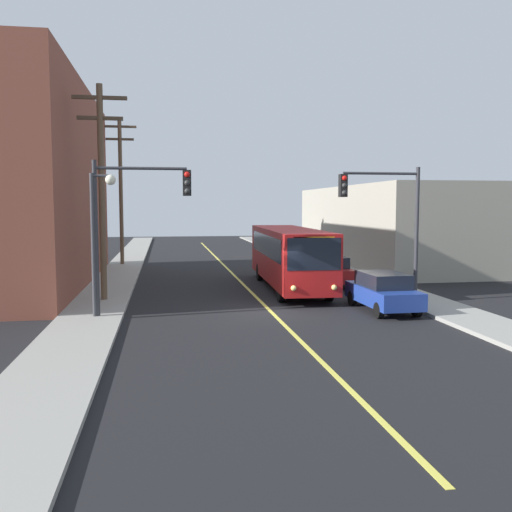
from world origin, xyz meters
name	(u,v)px	position (x,y,z in m)	size (l,w,h in m)	color
ground_plane	(271,312)	(0.00, 0.00, 0.00)	(120.00, 120.00, 0.00)	black
sidewalk_left	(114,282)	(-7.25, 10.00, 0.07)	(2.50, 90.00, 0.15)	gray
sidewalk_right	(356,277)	(7.25, 10.00, 0.07)	(2.50, 90.00, 0.15)	gray
lane_stripe_center	(230,271)	(0.00, 15.00, 0.01)	(0.16, 60.00, 0.01)	#D8CC4C
building_right_warehouse	(412,225)	(14.50, 18.06, 2.93)	(12.00, 21.82, 5.87)	gray
city_bus	(289,255)	(2.20, 6.41, 1.82)	(3.02, 12.23, 3.20)	maroon
parked_car_blue	(383,291)	(4.69, -0.57, 0.84)	(1.90, 4.44, 1.62)	navy
parked_car_red	(329,270)	(4.70, 7.27, 0.84)	(1.89, 4.43, 1.62)	maroon
utility_pole_near	(102,182)	(-7.11, 3.44, 5.47)	(2.40, 0.28, 9.65)	brown
utility_pole_mid	(121,185)	(-7.46, 19.49, 5.96)	(2.40, 0.28, 10.59)	brown
traffic_signal_left_corner	(136,209)	(-5.41, -0.53, 4.30)	(3.75, 0.48, 6.00)	#2D2D33
traffic_signal_right_corner	(385,208)	(5.41, 1.16, 4.30)	(3.75, 0.48, 6.00)	#2D2D33
street_lamp_left	(99,223)	(-6.83, -0.59, 3.74)	(0.98, 0.40, 5.50)	#38383D
fire_hydrant	(390,282)	(6.85, 3.88, 0.58)	(0.44, 0.26, 0.84)	red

